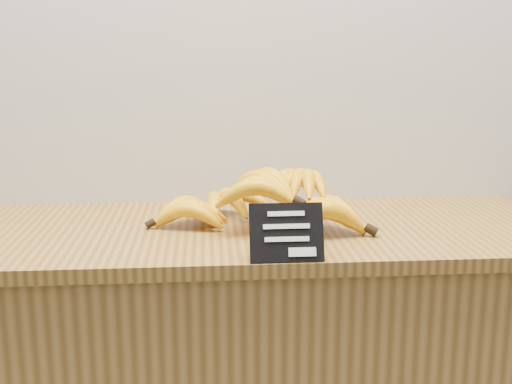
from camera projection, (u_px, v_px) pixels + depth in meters
name	position (u px, v px, depth m)	size (l,w,h in m)	color
counter_top	(254.00, 232.00, 1.46)	(1.40, 0.54, 0.03)	olive
chalkboard_sign	(287.00, 233.00, 1.21)	(0.14, 0.01, 0.11)	black
banana_pile	(265.00, 204.00, 1.44)	(0.50, 0.39, 0.13)	#E7AE09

